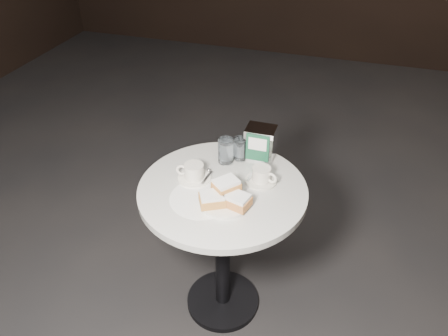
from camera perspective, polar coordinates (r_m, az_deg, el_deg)
ground at (r=2.33m, az=-0.15°, el=-17.09°), size 7.00×7.00×0.00m
cafe_table at (r=1.93m, az=-0.18°, el=-7.20°), size 0.70×0.70×0.74m
sugar_spill at (r=1.74m, az=-2.90°, el=-3.94°), size 0.31×0.31×0.00m
beignet_plate at (r=1.69m, az=0.13°, el=-3.88°), size 0.22×0.22×0.09m
coffee_cup_left at (r=1.83m, az=-3.97°, el=-0.63°), size 0.16×0.16×0.07m
coffee_cup_right at (r=1.82m, az=4.94°, el=-1.02°), size 0.17×0.17×0.07m
water_glass_left at (r=1.92m, az=0.24°, el=2.23°), size 0.08×0.08×0.11m
water_glass_right at (r=1.94m, az=2.17°, el=2.50°), size 0.08×0.08×0.10m
napkin_dispenser at (r=1.94m, az=4.76°, el=3.30°), size 0.13×0.11×0.15m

